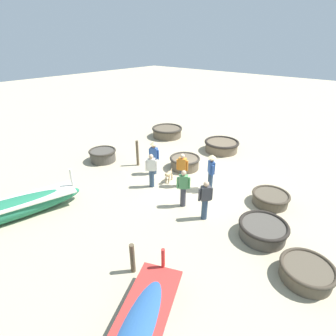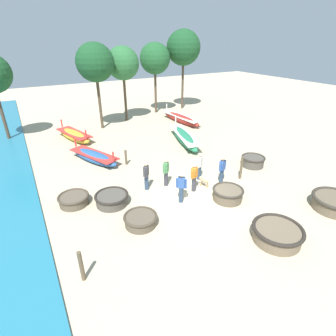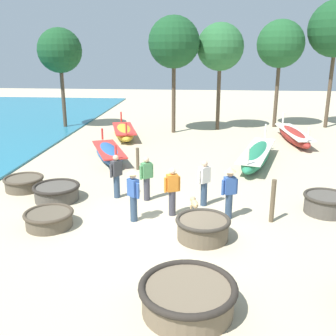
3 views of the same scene
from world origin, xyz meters
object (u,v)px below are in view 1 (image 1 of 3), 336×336
object	(u,v)px
mooring_post_shoreline	(137,153)
coracle_weathered	(263,230)
fisherman_with_hat	(205,199)
mooring_post_mid_beach	(132,258)
coracle_front_right	(307,272)
coracle_beside_post	(167,132)
coracle_far_right	(221,146)
long_boat_ochre_hull	(3,211)
fisherman_crouching	(211,170)
dog	(169,174)
fisherman_hauling	(151,170)
fisherman_by_coracle	(154,156)
coracle_center	(103,155)
fisherman_standing_left	(182,169)
fisherman_standing_right	(183,187)
coracle_far_left	(270,198)
coracle_front_left	(185,162)

from	to	relation	value
mooring_post_shoreline	coracle_weathered	bearing A→B (deg)	170.72
fisherman_with_hat	mooring_post_mid_beach	bearing A→B (deg)	86.81
coracle_front_right	coracle_beside_post	xyz separation A→B (m)	(10.50, -6.45, 0.09)
coracle_far_right	mooring_post_mid_beach	size ratio (longest dim) A/B	2.05
long_boat_ochre_hull	fisherman_crouching	world-z (taller)	fisherman_crouching
long_boat_ochre_hull	dog	size ratio (longest dim) A/B	8.30
coracle_beside_post	coracle_front_right	bearing A→B (deg)	148.45
coracle_beside_post	dog	distance (m)	6.21
fisherman_hauling	fisherman_by_coracle	world-z (taller)	fisherman_by_coracle
coracle_center	fisherman_standing_left	size ratio (longest dim) A/B	0.92
coracle_front_right	fisherman_by_coracle	bearing A→B (deg)	-14.53
coracle_beside_post	fisherman_crouching	xyz separation A→B (m)	(-5.91, 4.05, 0.60)
fisherman_standing_right	mooring_post_mid_beach	xyz separation A→B (m)	(-0.91, 3.53, -0.35)
coracle_far_left	coracle_front_left	distance (m)	4.57
dog	mooring_post_mid_beach	bearing A→B (deg)	119.11
mooring_post_shoreline	coracle_far_left	bearing A→B (deg)	-171.93
coracle_weathered	coracle_front_left	distance (m)	5.68
fisherman_with_hat	fisherman_standing_right	world-z (taller)	same
fisherman_with_hat	fisherman_by_coracle	xyz separation A→B (m)	(3.85, -1.45, 0.12)
coracle_far_right	long_boat_ochre_hull	world-z (taller)	long_boat_ochre_hull
fisherman_standing_left	coracle_far_left	bearing A→B (deg)	-162.00
fisherman_with_hat	mooring_post_shoreline	size ratio (longest dim) A/B	1.15
coracle_far_right	coracle_center	world-z (taller)	coracle_center
coracle_front_right	fisherman_crouching	world-z (taller)	fisherman_crouching
coracle_center	coracle_far_right	bearing A→B (deg)	-128.25
coracle_front_right	fisherman_standing_right	size ratio (longest dim) A/B	0.94
long_boat_ochre_hull	coracle_far_left	bearing A→B (deg)	-133.67
coracle_weathered	coracle_front_left	bearing A→B (deg)	-25.84
coracle_weathered	fisherman_standing_left	world-z (taller)	fisherman_standing_left
coracle_center	coracle_front_left	xyz separation A→B (m)	(-3.93, -2.14, -0.01)
coracle_center	coracle_front_left	world-z (taller)	coracle_center
coracle_far_left	fisherman_standing_left	distance (m)	3.81
mooring_post_shoreline	coracle_front_right	bearing A→B (deg)	166.73
fisherman_standing_left	long_boat_ochre_hull	bearing A→B (deg)	61.05
coracle_front_left	coracle_center	bearing A→B (deg)	28.54
fisherman_by_coracle	coracle_beside_post	bearing A→B (deg)	-56.31
dog	mooring_post_shoreline	size ratio (longest dim) A/B	0.49
long_boat_ochre_hull	mooring_post_mid_beach	distance (m)	5.48
dog	mooring_post_shoreline	distance (m)	2.41
coracle_far_left	coracle_center	distance (m)	8.67
fisherman_standing_left	fisherman_standing_right	xyz separation A→B (m)	(-0.99, 1.21, 0.00)
fisherman_with_hat	fisherman_standing_right	size ratio (longest dim) A/B	1.00
fisherman_crouching	mooring_post_mid_beach	xyz separation A→B (m)	(-0.75, 5.29, -0.47)
coracle_front_right	fisherman_standing_left	world-z (taller)	fisherman_standing_left
fisherman_by_coracle	coracle_front_right	bearing A→B (deg)	165.47
coracle_front_right	dog	world-z (taller)	dog
coracle_front_right	coracle_front_left	world-z (taller)	coracle_front_left
fisherman_by_coracle	coracle_center	bearing A→B (deg)	12.69
mooring_post_mid_beach	fisherman_crouching	bearing A→B (deg)	-81.88
coracle_front_right	fisherman_standing_left	distance (m)	6.05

